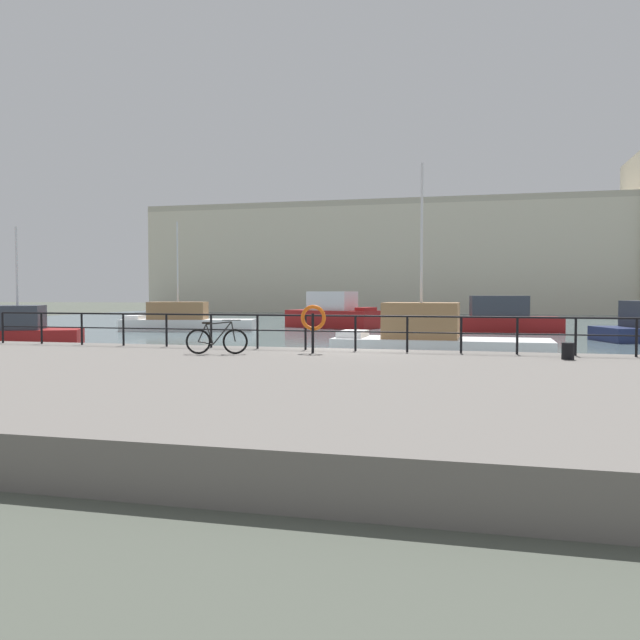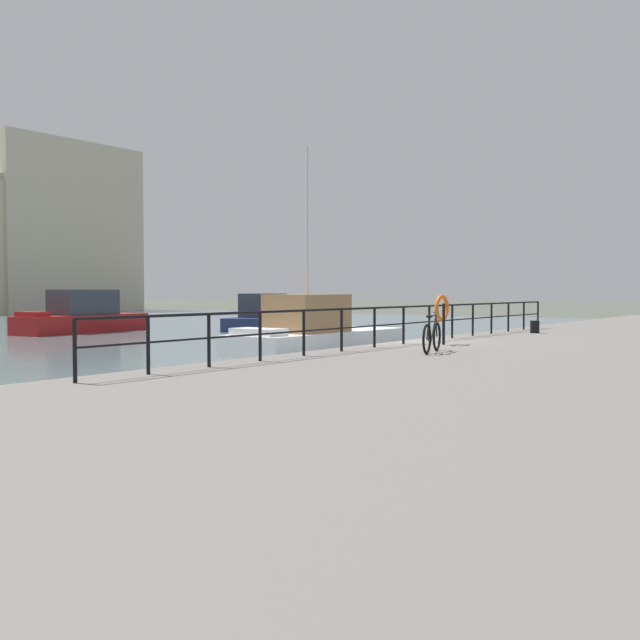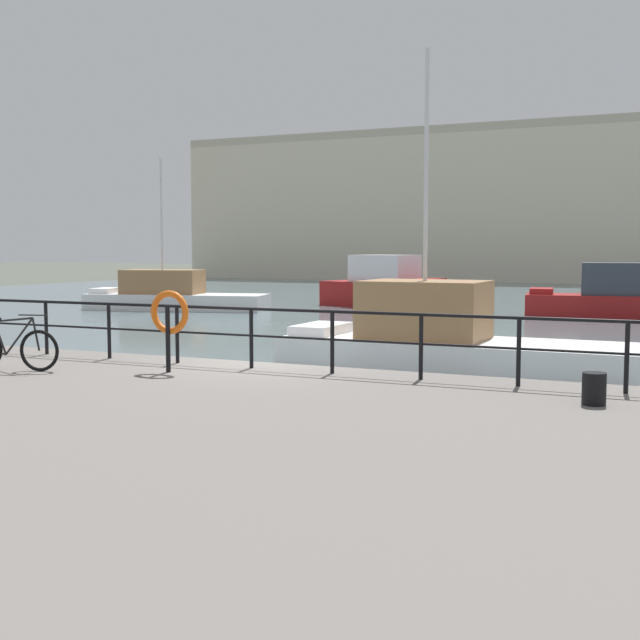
% 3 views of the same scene
% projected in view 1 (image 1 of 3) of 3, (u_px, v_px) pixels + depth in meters
% --- Properties ---
extents(ground_plane, '(240.00, 240.00, 0.00)m').
position_uv_depth(ground_plane, '(353.00, 372.00, 20.23)').
color(ground_plane, '#4C5147').
extents(water_basin, '(80.00, 60.00, 0.01)m').
position_uv_depth(water_basin, '(427.00, 325.00, 49.53)').
color(water_basin, slate).
rests_on(water_basin, ground_plane).
extents(quay_promenade, '(56.00, 13.00, 0.73)m').
position_uv_depth(quay_promenade, '(295.00, 391.00, 13.91)').
color(quay_promenade, slate).
rests_on(quay_promenade, ground_plane).
extents(harbor_building, '(74.02, 11.83, 17.70)m').
position_uv_depth(harbor_building, '(510.00, 254.00, 76.55)').
color(harbor_building, beige).
rests_on(harbor_building, ground_plane).
extents(moored_small_launch, '(6.88, 4.47, 2.53)m').
position_uv_depth(moored_small_launch, '(333.00, 314.00, 45.14)').
color(moored_small_launch, maroon).
rests_on(moored_small_launch, water_basin).
extents(moored_green_narrowboat, '(8.74, 4.06, 7.01)m').
position_uv_depth(moored_green_narrowboat, '(184.00, 320.00, 41.56)').
color(moored_green_narrowboat, white).
rests_on(moored_green_narrowboat, water_basin).
extents(moored_cabin_cruiser, '(7.94, 3.04, 2.26)m').
position_uv_depth(moored_cabin_cruiser, '(497.00, 318.00, 40.52)').
color(moored_cabin_cruiser, maroon).
rests_on(moored_cabin_cruiser, water_basin).
extents(moored_harbor_tender, '(8.10, 2.69, 7.34)m').
position_uv_depth(moored_harbor_tender, '(433.00, 339.00, 24.43)').
color(moored_harbor_tender, white).
rests_on(moored_harbor_tender, water_basin).
extents(moored_white_yacht, '(7.12, 5.01, 5.37)m').
position_uv_depth(moored_white_yacht, '(3.00, 333.00, 28.42)').
color(moored_white_yacht, maroon).
rests_on(moored_white_yacht, water_basin).
extents(quay_railing, '(21.81, 0.07, 1.08)m').
position_uv_depth(quay_railing, '(306.00, 326.00, 19.76)').
color(quay_railing, black).
rests_on(quay_railing, quay_promenade).
extents(parked_bicycle, '(1.73, 0.49, 0.98)m').
position_uv_depth(parked_bicycle, '(217.00, 341.00, 18.36)').
color(parked_bicycle, black).
rests_on(parked_bicycle, quay_promenade).
extents(mooring_bollard, '(0.32, 0.32, 0.44)m').
position_uv_depth(mooring_bollard, '(568.00, 351.00, 16.92)').
color(mooring_bollard, black).
rests_on(mooring_bollard, quay_promenade).
extents(life_ring_stand, '(0.75, 0.16, 1.40)m').
position_uv_depth(life_ring_stand, '(313.00, 319.00, 18.71)').
color(life_ring_stand, black).
rests_on(life_ring_stand, quay_promenade).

